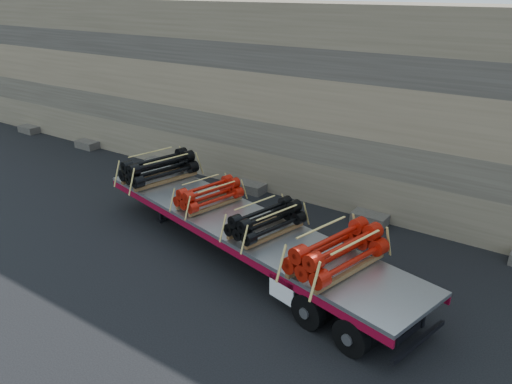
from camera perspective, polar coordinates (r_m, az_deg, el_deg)
ground at (r=14.73m, az=-1.70°, el=-8.23°), size 120.00×120.00×0.00m
rock_wall at (r=18.72m, az=10.23°, el=9.75°), size 44.00×3.00×7.00m
trailer at (r=14.79m, az=-1.42°, el=-5.48°), size 11.93×4.88×1.17m
bundle_front at (r=17.76m, az=-10.99°, el=2.66°), size 1.79×2.71×0.88m
bundle_midfront at (r=15.54m, az=-5.38°, el=-0.29°), size 1.43×2.17×0.71m
bundle_midrear at (r=13.71m, az=1.14°, el=-3.32°), size 1.53×2.32×0.76m
bundle_rear at (r=12.19m, az=9.25°, el=-6.79°), size 1.80×2.74×0.89m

